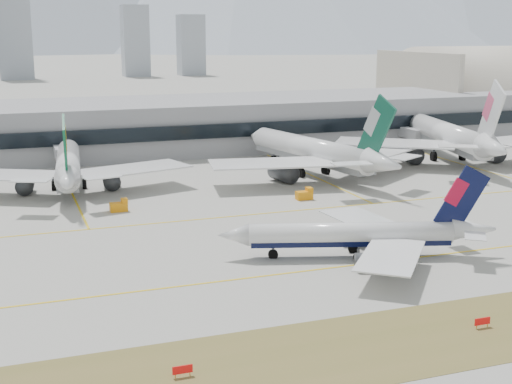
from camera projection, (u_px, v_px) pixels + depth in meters
name	position (u px, v px, depth m)	size (l,w,h in m)	color
ground	(270.00, 264.00, 112.47)	(3000.00, 3000.00, 0.00)	#9B9991
taxiing_airliner	(361.00, 235.00, 115.19)	(44.45, 37.83, 15.28)	white
widebody_eva	(68.00, 167.00, 163.17)	(56.46, 55.50, 20.21)	white
widebody_cathay	(316.00, 153.00, 178.22)	(62.36, 61.96, 22.71)	white
widebody_china_air	(451.00, 138.00, 199.03)	(68.00, 67.67, 24.85)	white
terminal	(136.00, 126.00, 216.20)	(280.00, 43.10, 15.00)	gray
hangar	(509.00, 121.00, 287.14)	(91.00, 60.00, 60.00)	beige
hold_sign_left	(183.00, 370.00, 75.62)	(2.20, 0.15, 1.35)	red
hold_sign_right	(482.00, 321.00, 88.14)	(2.20, 0.15, 1.35)	red
gse_b	(119.00, 206.00, 144.89)	(3.55, 2.00, 2.60)	orange
gse_c	(305.00, 195.00, 155.05)	(3.55, 2.00, 2.60)	orange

